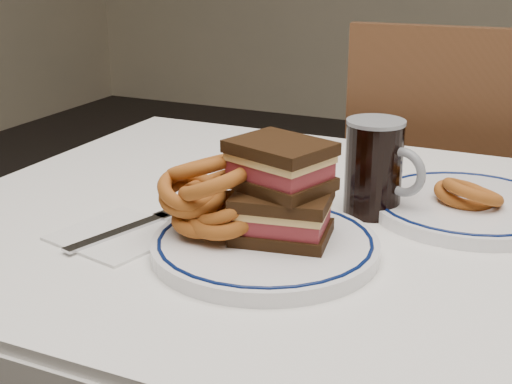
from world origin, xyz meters
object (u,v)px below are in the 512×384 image
at_px(reuben_sandwich, 281,190).
at_px(beer_mug, 375,167).
at_px(chair_far, 448,211).
at_px(main_plate, 265,245).
at_px(far_plate, 467,206).

relative_size(reuben_sandwich, beer_mug, 1.06).
xyz_separation_m(reuben_sandwich, beer_mug, (0.07, 0.17, -0.01)).
relative_size(chair_far, reuben_sandwich, 6.60).
xyz_separation_m(chair_far, beer_mug, (-0.00, -0.66, 0.30)).
relative_size(main_plate, beer_mug, 2.08).
bearing_deg(chair_far, main_plate, -95.96).
distance_m(chair_far, main_plate, 0.89).
height_order(beer_mug, far_plate, beer_mug).
distance_m(main_plate, far_plate, 0.32).
relative_size(reuben_sandwich, far_plate, 0.52).
bearing_deg(far_plate, main_plate, -129.67).
distance_m(chair_far, beer_mug, 0.73).
height_order(chair_far, beer_mug, chair_far).
bearing_deg(main_plate, reuben_sandwich, 59.72).
bearing_deg(chair_far, reuben_sandwich, -95.28).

